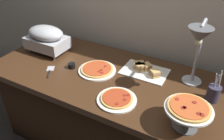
{
  "coord_description": "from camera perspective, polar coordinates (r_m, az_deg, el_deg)",
  "views": [
    {
      "loc": [
        0.73,
        -1.27,
        1.74
      ],
      "look_at": [
        0.04,
        0.0,
        0.81
      ],
      "focal_mm": 36.47,
      "sensor_mm": 36.0,
      "label": 1
    }
  ],
  "objects": [
    {
      "name": "sandwich_platter",
      "position": [
        1.8,
        8.15,
        0.08
      ],
      "size": [
        0.35,
        0.24,
        0.06
      ],
      "color": "white",
      "rests_on": "buffet_table"
    },
    {
      "name": "heat_lamp",
      "position": [
        1.49,
        20.9,
        6.69
      ],
      "size": [
        0.15,
        0.29,
        0.49
      ],
      "color": "#B7BABF",
      "rests_on": "buffet_table"
    },
    {
      "name": "utensil_holder",
      "position": [
        1.62,
        24.08,
        -5.31
      ],
      "size": [
        0.08,
        0.08,
        0.22
      ],
      "color": "#383347",
      "rests_on": "buffet_table"
    },
    {
      "name": "pizza_plate_raised_stand",
      "position": [
        1.33,
        18.59,
        -9.51
      ],
      "size": [
        0.27,
        0.27,
        0.16
      ],
      "color": "#595B60",
      "rests_on": "buffet_table"
    },
    {
      "name": "pizza_plate_center",
      "position": [
        1.51,
        1.22,
        -7.28
      ],
      "size": [
        0.26,
        0.26,
        0.03
      ],
      "color": "white",
      "rests_on": "buffet_table"
    },
    {
      "name": "ground_plane",
      "position": [
        2.28,
        -0.82,
        -17.15
      ],
      "size": [
        8.0,
        8.0,
        0.0
      ],
      "primitive_type": "plane",
      "color": "#38332D"
    },
    {
      "name": "sauce_cup_near",
      "position": [
        1.86,
        -10.09,
        1.13
      ],
      "size": [
        0.06,
        0.06,
        0.04
      ],
      "color": "black",
      "rests_on": "buffet_table"
    },
    {
      "name": "chafing_dish",
      "position": [
        2.1,
        -16.11,
        7.81
      ],
      "size": [
        0.36,
        0.23,
        0.24
      ],
      "color": "#B7BABF",
      "rests_on": "buffet_table"
    },
    {
      "name": "back_wall",
      "position": [
        1.99,
        6.26,
        16.81
      ],
      "size": [
        4.4,
        0.04,
        2.4
      ],
      "primitive_type": "cube",
      "color": "beige",
      "rests_on": "ground_plane"
    },
    {
      "name": "buffet_table",
      "position": [
        2.0,
        -0.91,
        -10.03
      ],
      "size": [
        1.9,
        0.84,
        0.76
      ],
      "color": "#422816",
      "rests_on": "ground_plane"
    },
    {
      "name": "pizza_plate_front",
      "position": [
        1.8,
        -3.77,
        0.07
      ],
      "size": [
        0.3,
        0.3,
        0.03
      ],
      "color": "white",
      "rests_on": "buffet_table"
    },
    {
      "name": "serving_spatula",
      "position": [
        1.86,
        -15.35,
        -0.29
      ],
      "size": [
        0.12,
        0.16,
        0.01
      ],
      "color": "#B7BABF",
      "rests_on": "buffet_table"
    }
  ]
}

